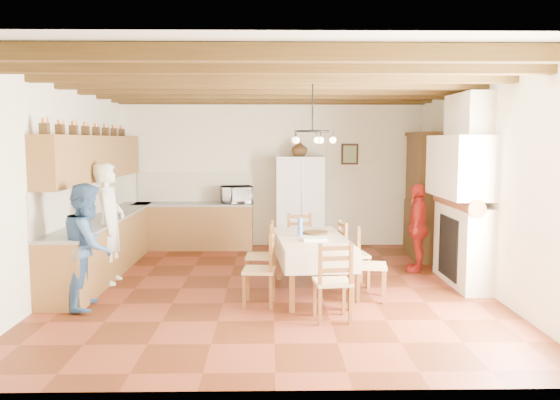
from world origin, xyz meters
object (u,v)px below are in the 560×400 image
object	(u,v)px
hutch	(425,195)
microwave	(237,195)
chair_end_near	(332,280)
refrigerator	(301,203)
person_woman_blue	(88,246)
chair_right_far	(354,253)
chair_left_far	(260,255)
dining_table	(312,243)
chair_left_near	(259,269)
chair_right_near	(371,264)
person_man	(109,223)
person_woman_red	(418,228)
chair_end_far	(301,244)

from	to	relation	value
hutch	microwave	size ratio (longest dim) A/B	3.77
chair_end_near	microwave	world-z (taller)	microwave
refrigerator	microwave	xyz separation A→B (m)	(-1.25, 0.10, 0.16)
person_woman_blue	hutch	bearing A→B (deg)	-66.65
chair_right_far	chair_left_far	bearing A→B (deg)	85.06
refrigerator	dining_table	world-z (taller)	refrigerator
refrigerator	chair_right_far	world-z (taller)	refrigerator
chair_left_near	chair_right_near	xyz separation A→B (m)	(1.50, 0.22, 0.00)
chair_right_near	person_man	xyz separation A→B (m)	(-3.75, 0.94, 0.42)
person_woman_red	chair_right_near	bearing A→B (deg)	-11.52
dining_table	chair_left_far	xyz separation A→B (m)	(-0.72, 0.34, -0.23)
chair_left_near	microwave	size ratio (longest dim) A/B	1.60
chair_right_near	person_woman_red	bearing A→B (deg)	-24.80
microwave	chair_end_near	bearing A→B (deg)	-85.23
chair_end_near	person_woman_blue	world-z (taller)	person_woman_blue
chair_right_near	person_woman_blue	bearing A→B (deg)	102.93
dining_table	person_woman_red	size ratio (longest dim) A/B	1.31
refrigerator	person_woman_blue	distance (m)	4.70
chair_left_near	chair_left_far	xyz separation A→B (m)	(0.00, 0.85, 0.00)
refrigerator	person_woman_red	size ratio (longest dim) A/B	1.27
chair_end_far	person_woman_blue	distance (m)	3.28
dining_table	chair_left_near	world-z (taller)	chair_left_near
chair_end_near	microwave	distance (m)	4.62
chair_left_far	chair_right_far	bearing A→B (deg)	95.72
chair_end_near	person_woman_red	bearing A→B (deg)	-130.30
chair_right_far	person_woman_blue	distance (m)	3.68
chair_left_far	person_woman_blue	world-z (taller)	person_woman_blue
chair_left_far	chair_end_far	bearing A→B (deg)	144.51
refrigerator	person_man	size ratio (longest dim) A/B	1.01
refrigerator	chair_end_far	bearing A→B (deg)	-89.52
dining_table	chair_right_near	bearing A→B (deg)	-20.65
hutch	chair_left_far	world-z (taller)	hutch
refrigerator	chair_end_far	xyz separation A→B (m)	(-0.11, -2.00, -0.43)
chair_right_far	person_man	bearing A→B (deg)	78.41
refrigerator	chair_left_far	distance (m)	2.92
person_woman_red	hutch	bearing A→B (deg)	-179.07
chair_right_far	person_woman_blue	world-z (taller)	person_woman_blue
hutch	chair_left_near	size ratio (longest dim) A/B	2.37
chair_end_near	person_man	size ratio (longest dim) A/B	0.53
refrigerator	person_woman_blue	world-z (taller)	refrigerator
person_woman_red	chair_end_near	bearing A→B (deg)	-12.62
chair_left_far	hutch	bearing A→B (deg)	126.99
chair_end_near	chair_right_near	bearing A→B (deg)	-132.30
hutch	dining_table	xyz separation A→B (m)	(-2.22, -2.32, -0.43)
person_woman_blue	microwave	distance (m)	4.15
hutch	chair_right_near	bearing A→B (deg)	-116.13
refrigerator	chair_right_far	size ratio (longest dim) A/B	1.89
hutch	person_man	distance (m)	5.46
hutch	chair_end_far	world-z (taller)	hutch
hutch	chair_left_far	distance (m)	3.61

